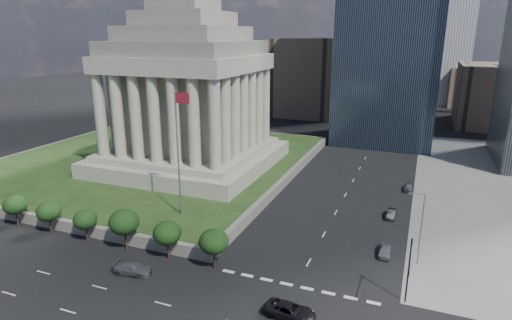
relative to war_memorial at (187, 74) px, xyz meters
The scene contains 16 objects.
ground 65.71m from the war_memorial, 56.82° to the left, with size 500.00×500.00×0.00m, color black.
plaza_terrace 23.35m from the war_memorial, 169.70° to the left, with size 66.00×70.00×1.80m, color #686359.
plaza_lawn 22.52m from the war_memorial, 169.70° to the left, with size 64.00×68.00×0.10m, color #203515.
war_memorial is the anchor object (origin of this frame).
flagpole 28.16m from the war_memorial, 63.11° to the right, with size 2.52×0.24×20.00m.
tree_row 38.69m from the war_memorial, 92.53° to the right, with size 53.00×4.00×6.00m, color black, non-canonical shape.
midrise_glass 59.82m from the war_memorial, 52.55° to the left, with size 26.00×26.00×60.00m, color black.
building_filler_ne 105.88m from the war_memorial, 51.17° to the left, with size 20.00×30.00×20.00m, color brown.
building_filler_nw 82.43m from the war_memorial, 87.21° to the left, with size 24.00×30.00×28.00m, color brown.
traffic_signal_ne 60.00m from the war_memorial, 36.42° to the right, with size 0.30×5.74×8.00m.
street_lamp_north 54.92m from the war_memorial, 25.92° to the right, with size 2.13×0.22×10.00m.
pickup_truck 57.03m from the war_memorial, 48.69° to the right, with size 5.59×2.58×1.55m, color black.
suv_grey 46.27m from the war_memorial, 70.38° to the right, with size 2.03×5.00×1.45m, color #4F5156.
parked_sedan_near 52.80m from the war_memorial, 27.15° to the right, with size 4.01×1.61×1.37m, color gray.
parked_sedan_mid 48.53m from the war_memorial, 11.43° to the right, with size 1.38×3.96×1.31m, color black.
parked_sedan_far 49.88m from the war_memorial, ahead, with size 1.57×3.91×1.33m, color #53555A.
Camera 1 is at (12.24, -29.97, 29.34)m, focal length 30.00 mm.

